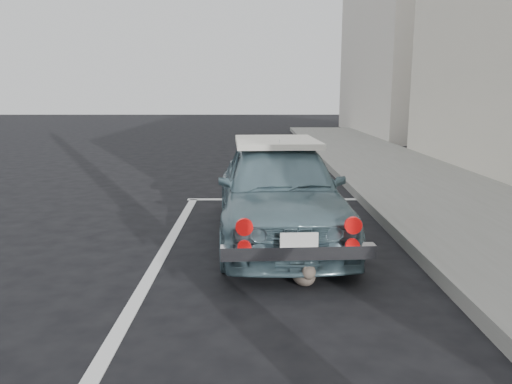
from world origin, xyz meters
TOP-DOWN VIEW (x-y plane):
  - building_far at (6.35, 20.00)m, footprint 3.50×10.00m
  - pline_front at (0.50, 6.50)m, footprint 3.00×0.12m
  - pline_side at (-0.90, 3.00)m, footprint 0.12×7.00m
  - retro_coupe at (0.40, 4.28)m, footprint 1.61×3.62m
  - cat at (0.56, 2.74)m, footprint 0.28×0.47m

SIDE VIEW (x-z plane):
  - pline_front at x=0.50m, z-range 0.00..0.01m
  - pline_side at x=-0.90m, z-range 0.00..0.01m
  - cat at x=0.56m, z-range -0.01..0.25m
  - retro_coupe at x=0.40m, z-range 0.01..1.21m
  - building_far at x=6.35m, z-range 0.00..8.00m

